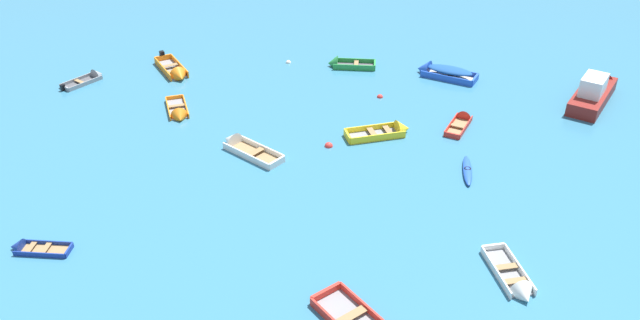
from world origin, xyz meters
The scene contains 15 objects.
rowboat_orange_cluster_outer centered at (-8.25, 25.41, 0.14)m, with size 1.84×3.45×1.04m.
rowboat_white_back_row_left centered at (-4.38, 21.35, 0.17)m, with size 3.75×3.66×1.14m.
kayak_blue_near_right centered at (7.65, 18.11, 0.13)m, with size 1.05×2.93×0.28m.
rowboat_green_midfield_left centered at (2.35, 32.35, 0.18)m, with size 3.50×1.69×1.13m.
motor_launch_maroon_back_row_center centered at (17.83, 26.06, 0.65)m, with size 5.10×6.04×2.27m.
rowboat_deep_blue_outer_right centered at (-13.28, 13.05, 0.11)m, with size 2.78×1.20×0.78m.
rowboat_grey_far_back centered at (-14.87, 31.19, 0.13)m, with size 2.71×2.89×0.97m.
rowboat_yellow_outer_left centered at (4.27, 22.43, 0.19)m, with size 3.95×1.90×1.13m.
rowboat_red_cluster_inner centered at (8.76, 23.58, 0.14)m, with size 2.32×3.09×0.87m.
rowboat_orange_near_left centered at (-9.24, 31.56, 0.22)m, with size 2.92×4.35×1.17m.
rowboat_white_midfield_right centered at (7.41, 9.38, 0.16)m, with size 1.49×3.56×1.02m.
rowboat_blue_back_row_right centered at (8.89, 30.36, 0.34)m, with size 4.26×3.38×1.37m.
mooring_buoy_between_boats_left centered at (-1.44, 33.27, 0.00)m, with size 0.38×0.38×0.38m, color silver.
mooring_buoy_far_field centered at (4.34, 27.29, 0.00)m, with size 0.39×0.39×0.39m, color red.
mooring_buoy_between_boats_right centered at (0.59, 21.25, 0.00)m, with size 0.47×0.47×0.47m, color red.
Camera 1 is at (-1.77, -9.43, 18.05)m, focal length 35.75 mm.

